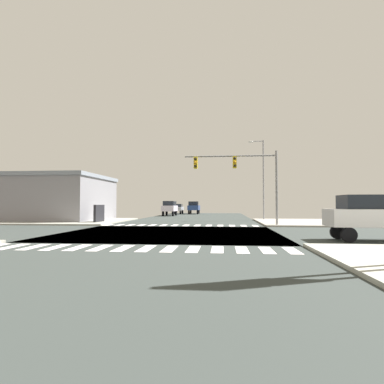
{
  "coord_description": "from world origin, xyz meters",
  "views": [
    {
      "loc": [
        3.49,
        -20.54,
        1.88
      ],
      "look_at": [
        0.7,
        8.03,
        2.96
      ],
      "focal_mm": 29.79,
      "sensor_mm": 36.0,
      "label": 1
    }
  ],
  "objects_px": {
    "traffic_signal_mast": "(240,170)",
    "street_lamp": "(261,173)",
    "sedan_nearside_1": "(178,208)",
    "suv_trailing_2": "(374,213)",
    "bank_building": "(45,198)",
    "suv_farside_1": "(170,207)",
    "pickup_queued_2": "(194,207)"
  },
  "relations": [
    {
      "from": "pickup_queued_2",
      "to": "suv_trailing_2",
      "type": "xyz_separation_m",
      "value": [
        13.16,
        -42.96,
        0.1
      ]
    },
    {
      "from": "traffic_signal_mast",
      "to": "suv_farside_1",
      "type": "bearing_deg",
      "value": 113.35
    },
    {
      "from": "suv_farside_1",
      "to": "bank_building",
      "type": "bearing_deg",
      "value": 53.92
    },
    {
      "from": "suv_farside_1",
      "to": "pickup_queued_2",
      "type": "height_order",
      "value": "pickup_queued_2"
    },
    {
      "from": "suv_farside_1",
      "to": "sedan_nearside_1",
      "type": "bearing_deg",
      "value": -90.0
    },
    {
      "from": "suv_farside_1",
      "to": "pickup_queued_2",
      "type": "xyz_separation_m",
      "value": [
        3.0,
        9.66,
        -0.1
      ]
    },
    {
      "from": "sedan_nearside_1",
      "to": "suv_farside_1",
      "type": "height_order",
      "value": "suv_farside_1"
    },
    {
      "from": "suv_farside_1",
      "to": "pickup_queued_2",
      "type": "distance_m",
      "value": 10.11
    },
    {
      "from": "street_lamp",
      "to": "pickup_queued_2",
      "type": "bearing_deg",
      "value": 113.36
    },
    {
      "from": "bank_building",
      "to": "pickup_queued_2",
      "type": "relative_size",
      "value": 2.91
    },
    {
      "from": "street_lamp",
      "to": "bank_building",
      "type": "bearing_deg",
      "value": -173.75
    },
    {
      "from": "bank_building",
      "to": "sedan_nearside_1",
      "type": "relative_size",
      "value": 3.45
    },
    {
      "from": "bank_building",
      "to": "street_lamp",
      "type": "bearing_deg",
      "value": 6.25
    },
    {
      "from": "traffic_signal_mast",
      "to": "street_lamp",
      "type": "distance_m",
      "value": 10.15
    },
    {
      "from": "street_lamp",
      "to": "bank_building",
      "type": "relative_size",
      "value": 0.62
    },
    {
      "from": "sedan_nearside_1",
      "to": "pickup_queued_2",
      "type": "xyz_separation_m",
      "value": [
        3.0,
        0.67,
        0.17
      ]
    },
    {
      "from": "traffic_signal_mast",
      "to": "bank_building",
      "type": "xyz_separation_m",
      "value": [
        -21.54,
        6.99,
        -2.23
      ]
    },
    {
      "from": "bank_building",
      "to": "suv_farside_1",
      "type": "relative_size",
      "value": 3.23
    },
    {
      "from": "sedan_nearside_1",
      "to": "suv_trailing_2",
      "type": "xyz_separation_m",
      "value": [
        16.16,
        -42.29,
        0.28
      ]
    },
    {
      "from": "sedan_nearside_1",
      "to": "pickup_queued_2",
      "type": "bearing_deg",
      "value": -167.49
    },
    {
      "from": "traffic_signal_mast",
      "to": "suv_farside_1",
      "type": "relative_size",
      "value": 1.72
    },
    {
      "from": "traffic_signal_mast",
      "to": "bank_building",
      "type": "distance_m",
      "value": 22.75
    },
    {
      "from": "street_lamp",
      "to": "bank_building",
      "type": "height_order",
      "value": "street_lamp"
    },
    {
      "from": "bank_building",
      "to": "pickup_queued_2",
      "type": "distance_m",
      "value": 29.53
    },
    {
      "from": "suv_farside_1",
      "to": "traffic_signal_mast",
      "type": "bearing_deg",
      "value": 113.35
    },
    {
      "from": "traffic_signal_mast",
      "to": "sedan_nearside_1",
      "type": "xyz_separation_m",
      "value": [
        -9.91,
        31.94,
        -3.66
      ]
    },
    {
      "from": "suv_farside_1",
      "to": "pickup_queued_2",
      "type": "relative_size",
      "value": 0.9
    },
    {
      "from": "traffic_signal_mast",
      "to": "sedan_nearside_1",
      "type": "relative_size",
      "value": 1.84
    },
    {
      "from": "traffic_signal_mast",
      "to": "pickup_queued_2",
      "type": "distance_m",
      "value": 33.51
    },
    {
      "from": "sedan_nearside_1",
      "to": "suv_farside_1",
      "type": "relative_size",
      "value": 0.93
    },
    {
      "from": "bank_building",
      "to": "sedan_nearside_1",
      "type": "xyz_separation_m",
      "value": [
        11.63,
        24.96,
        -1.43
      ]
    },
    {
      "from": "sedan_nearside_1",
      "to": "traffic_signal_mast",
      "type": "bearing_deg",
      "value": 107.23
    }
  ]
}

